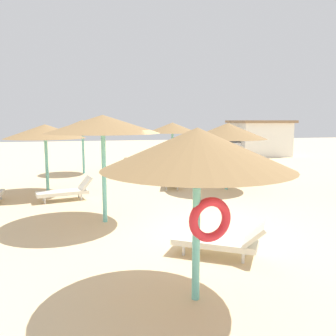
% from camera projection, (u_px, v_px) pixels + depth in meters
% --- Properties ---
extents(ground_plane, '(80.00, 80.00, 0.00)m').
position_uv_depth(ground_plane, '(198.00, 232.00, 8.44)').
color(ground_plane, beige).
extents(parasol_0, '(2.83, 2.83, 2.64)m').
position_uv_depth(parasol_0, '(197.00, 150.00, 4.96)').
color(parasol_0, '#6BC6BC').
rests_on(parasol_0, ground).
extents(parasol_1, '(3.05, 3.05, 2.65)m').
position_uv_depth(parasol_1, '(228.00, 131.00, 13.39)').
color(parasol_1, '#6BC6BC').
rests_on(parasol_1, ground).
extents(parasol_2, '(2.93, 2.93, 2.61)m').
position_uv_depth(parasol_2, '(45.00, 132.00, 12.59)').
color(parasol_2, '#6BC6BC').
rests_on(parasol_2, ground).
extents(parasol_5, '(2.87, 2.87, 2.64)m').
position_uv_depth(parasol_5, '(172.00, 128.00, 18.59)').
color(parasol_5, '#6BC6BC').
rests_on(parasol_5, ground).
extents(parasol_6, '(3.03, 3.03, 2.89)m').
position_uv_depth(parasol_6, '(103.00, 124.00, 8.94)').
color(parasol_6, '#6BC6BC').
rests_on(parasol_6, ground).
extents(parasol_7, '(2.25, 2.25, 2.78)m').
position_uv_depth(parasol_7, '(82.00, 125.00, 17.49)').
color(parasol_7, '#6BC6BC').
rests_on(parasol_7, ground).
extents(lounger_0, '(1.92, 1.57, 0.75)m').
position_uv_depth(lounger_0, '(222.00, 241.00, 6.91)').
color(lounger_0, silver).
rests_on(lounger_0, ground).
extents(lounger_1, '(1.13, 2.02, 0.62)m').
position_uv_depth(lounger_1, '(172.00, 179.00, 14.20)').
color(lounger_1, silver).
rests_on(lounger_1, ground).
extents(lounger_2, '(1.95, 1.00, 0.79)m').
position_uv_depth(lounger_2, '(66.00, 191.00, 11.78)').
color(lounger_2, silver).
rests_on(lounger_2, ground).
extents(bench_0, '(1.51, 0.45, 0.49)m').
position_uv_depth(bench_0, '(193.00, 160.00, 20.87)').
color(bench_0, brown).
rests_on(bench_0, ground).
extents(bench_1, '(0.65, 1.55, 0.49)m').
position_uv_depth(bench_1, '(127.00, 161.00, 20.29)').
color(bench_1, brown).
rests_on(bench_1, ground).
extents(bench_2, '(0.64, 1.55, 0.49)m').
position_uv_depth(bench_2, '(156.00, 161.00, 20.35)').
color(bench_2, brown).
rests_on(bench_2, ground).
extents(parked_car, '(4.09, 2.16, 1.72)m').
position_uv_depth(parked_car, '(223.00, 146.00, 25.94)').
color(parked_car, silver).
rests_on(parked_car, ground).
extents(beach_cabana, '(4.40, 3.42, 2.77)m').
position_uv_depth(beach_cabana, '(260.00, 138.00, 26.60)').
color(beach_cabana, white).
rests_on(beach_cabana, ground).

